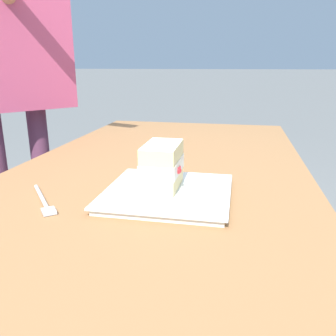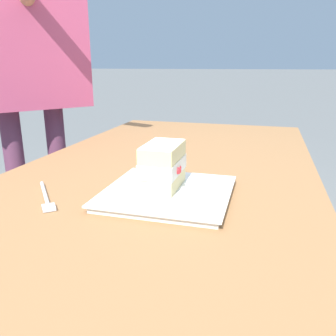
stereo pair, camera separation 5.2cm
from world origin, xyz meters
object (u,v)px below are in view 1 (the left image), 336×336
Objects in this scene: dessert_plate at (168,193)px; cake_slice at (162,166)px; diner_person at (4,35)px; dessert_fork at (44,201)px; patio_table at (152,216)px.

cake_slice is at bearing 47.52° from dessert_plate.
dessert_plate is 2.10× the size of cake_slice.
diner_person reaches higher than cake_slice.
dessert_plate is 0.98m from diner_person.
cake_slice reaches higher than dessert_fork.
dessert_fork is (-0.19, 0.17, 0.10)m from patio_table.
diner_person reaches higher than patio_table.
patio_table is 0.92m from diner_person.
patio_table is 0.28m from dessert_fork.
patio_table is at bearing 25.74° from cake_slice.
cake_slice is (0.01, 0.01, 0.05)m from dessert_plate.
dessert_fork is at bearing 138.13° from patio_table.
patio_table is at bearing -41.87° from dessert_fork.
dessert_fork is 0.88m from diner_person.
diner_person is (0.44, 0.66, 0.47)m from patio_table.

